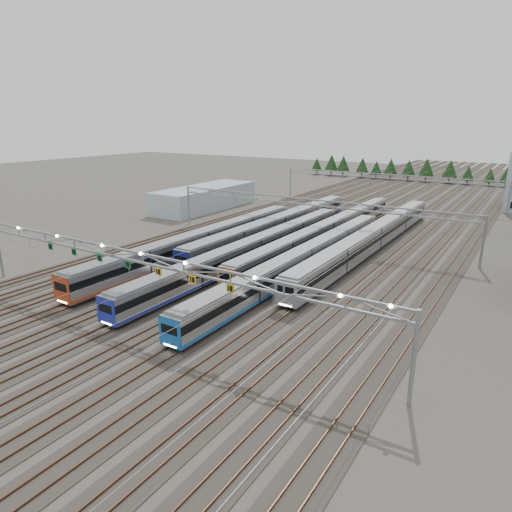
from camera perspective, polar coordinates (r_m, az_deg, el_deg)
The scene contains 13 objects.
ground at distance 51.54m, azimuth -13.39°, elevation -8.09°, with size 400.00×400.00×0.00m, color #47423A.
track_bed at distance 137.92m, azimuth 17.72°, elevation 7.68°, with size 54.00×260.00×5.42m.
train_a at distance 74.40m, azimuth -6.75°, elevation 1.76°, with size 2.98×52.14×3.88m.
train_b at distance 85.69m, azimuth 2.81°, elevation 3.82°, with size 2.93×54.92×3.82m.
train_c at distance 70.47m, azimuth -0.30°, elevation 0.89°, with size 2.71×57.32×3.53m.
train_d at distance 83.35m, azimuth 8.79°, elevation 3.13°, with size 2.62×61.93×3.41m.
train_e at distance 65.43m, azimuth 5.90°, elevation -0.47°, with size 2.69×55.66×3.50m.
train_f at distance 79.10m, azimuth 14.40°, elevation 2.21°, with size 2.91×61.16×3.80m.
gantry_near at distance 49.01m, azimuth -14.08°, elevation -0.56°, with size 56.36×0.61×8.08m.
gantry_mid at distance 81.22m, azimuth 6.79°, elevation 6.06°, with size 56.36×0.36×8.00m.
gantry_far at distance 122.94m, azimuth 16.06°, elevation 9.12°, with size 56.36×0.36×8.00m.
west_shed at distance 114.35m, azimuth -6.38°, elevation 7.26°, with size 10.00×30.00×5.38m, color #A1B6C0.
treeline at distance 175.65m, azimuth 18.79°, elevation 10.27°, with size 81.20×5.60×7.02m.
Camera 1 is at (34.29, -32.13, 21.19)m, focal length 32.00 mm.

